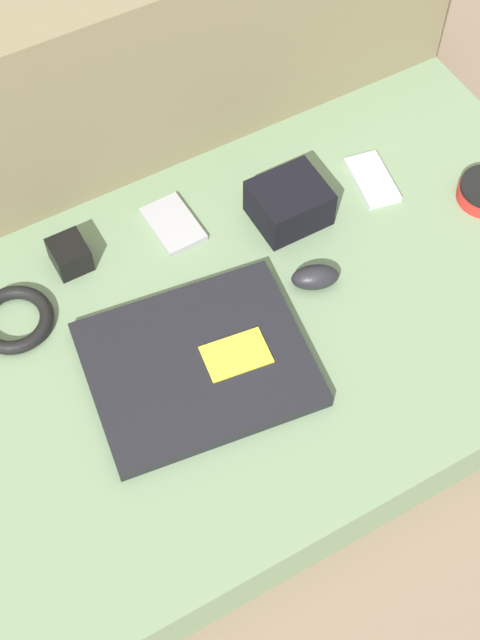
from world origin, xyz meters
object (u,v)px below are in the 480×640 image
computer_mouse (315,277)px  phone_small (373,180)px  phone_black (175,223)px  charger_brick (70,255)px  laptop (198,364)px  camera_pouch (289,203)px

computer_mouse → phone_small: size_ratio=0.70×
computer_mouse → phone_small: (0.19, 0.12, -0.01)m
phone_black → charger_brick: 0.17m
laptop → phone_black: laptop is taller
camera_pouch → charger_brick: size_ratio=1.89×
computer_mouse → camera_pouch: bearing=97.5°
phone_black → camera_pouch: 0.18m
phone_small → phone_black: bearing=177.0°
computer_mouse → laptop: bearing=-147.7°
laptop → charger_brick: (-0.08, 0.25, 0.01)m
phone_black → charger_brick: size_ratio=1.80×
computer_mouse → charger_brick: bearing=166.2°
laptop → charger_brick: size_ratio=5.77×
camera_pouch → charger_brick: bearing=166.0°
laptop → charger_brick: bearing=115.8°
phone_small → camera_pouch: (-0.15, 0.01, 0.03)m
laptop → phone_black: 0.26m
laptop → phone_small: laptop is taller
camera_pouch → laptop: bearing=-145.7°
charger_brick → camera_pouch: bearing=-14.0°
camera_pouch → charger_brick: (-0.33, 0.08, -0.01)m
phone_black → camera_pouch: bearing=-25.4°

